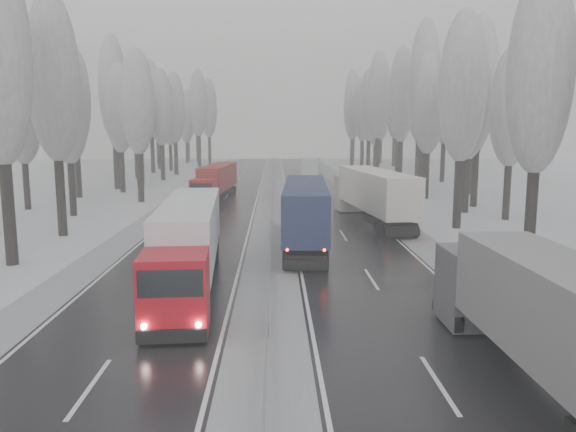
{
  "coord_description": "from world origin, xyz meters",
  "views": [
    {
      "loc": [
        0.3,
        -15.9,
        7.67
      ],
      "look_at": [
        1.13,
        19.24,
        2.2
      ],
      "focal_mm": 35.0,
      "sensor_mm": 36.0,
      "label": 1
    }
  ],
  "objects_px": {
    "box_truck_distant": "(311,167)",
    "truck_red_red": "(216,180)",
    "truck_grey_tarp": "(569,329)",
    "truck_blue_box": "(305,209)",
    "truck_red_white": "(189,238)",
    "truck_cream_box": "(372,192)"
  },
  "relations": [
    {
      "from": "truck_grey_tarp",
      "to": "truck_cream_box",
      "type": "bearing_deg",
      "value": 88.97
    },
    {
      "from": "truck_blue_box",
      "to": "truck_cream_box",
      "type": "xyz_separation_m",
      "value": [
        5.92,
        8.86,
        0.08
      ]
    },
    {
      "from": "truck_blue_box",
      "to": "box_truck_distant",
      "type": "distance_m",
      "value": 54.63
    },
    {
      "from": "truck_grey_tarp",
      "to": "box_truck_distant",
      "type": "xyz_separation_m",
      "value": [
        -2.02,
        76.79,
        -0.76
      ]
    },
    {
      "from": "truck_grey_tarp",
      "to": "truck_red_red",
      "type": "bearing_deg",
      "value": 106.11
    },
    {
      "from": "truck_blue_box",
      "to": "box_truck_distant",
      "type": "relative_size",
      "value": 1.92
    },
    {
      "from": "truck_grey_tarp",
      "to": "truck_cream_box",
      "type": "relative_size",
      "value": 0.92
    },
    {
      "from": "truck_blue_box",
      "to": "box_truck_distant",
      "type": "height_order",
      "value": "truck_blue_box"
    },
    {
      "from": "box_truck_distant",
      "to": "truck_red_red",
      "type": "bearing_deg",
      "value": -105.08
    },
    {
      "from": "box_truck_distant",
      "to": "truck_red_red",
      "type": "height_order",
      "value": "truck_red_red"
    },
    {
      "from": "box_truck_distant",
      "to": "truck_red_red",
      "type": "distance_m",
      "value": 33.0
    },
    {
      "from": "truck_grey_tarp",
      "to": "truck_red_white",
      "type": "relative_size",
      "value": 0.99
    },
    {
      "from": "truck_blue_box",
      "to": "truck_red_white",
      "type": "distance_m",
      "value": 11.41
    },
    {
      "from": "box_truck_distant",
      "to": "truck_cream_box",
      "type": "bearing_deg",
      "value": -80.85
    },
    {
      "from": "truck_grey_tarp",
      "to": "truck_blue_box",
      "type": "distance_m",
      "value": 23.08
    },
    {
      "from": "truck_cream_box",
      "to": "truck_blue_box",
      "type": "bearing_deg",
      "value": -130.63
    },
    {
      "from": "truck_grey_tarp",
      "to": "truck_red_red",
      "type": "distance_m",
      "value": 48.27
    },
    {
      "from": "truck_red_white",
      "to": "truck_blue_box",
      "type": "bearing_deg",
      "value": 53.1
    },
    {
      "from": "truck_red_red",
      "to": "truck_cream_box",
      "type": "bearing_deg",
      "value": -41.94
    },
    {
      "from": "truck_grey_tarp",
      "to": "truck_red_white",
      "type": "distance_m",
      "value": 17.57
    },
    {
      "from": "box_truck_distant",
      "to": "truck_red_red",
      "type": "relative_size",
      "value": 0.58
    },
    {
      "from": "truck_grey_tarp",
      "to": "truck_cream_box",
      "type": "distance_m",
      "value": 31.17
    }
  ]
}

